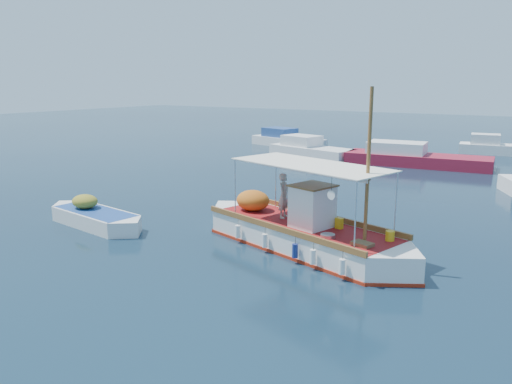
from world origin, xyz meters
The scene contains 7 objects.
ground centered at (0.00, 0.00, 0.00)m, with size 160.00×160.00×0.00m, color black.
fishing_caique centered at (0.69, 0.24, 0.51)m, with size 9.18×4.35×5.81m.
dinghy centered at (-7.71, -1.77, 0.28)m, with size 5.53×2.07×1.36m.
bg_boat_nw centered at (-8.78, 20.20, 0.49)m, with size 7.36×4.00×1.80m.
bg_boat_n centered at (-0.78, 20.24, 0.49)m, with size 9.95×3.72×1.80m.
bg_boat_far_w centered at (-13.50, 25.01, 0.49)m, with size 7.59×4.00×1.80m.
bg_boat_far_n centered at (3.22, 29.43, 0.49)m, with size 5.67×2.70×1.80m.
Camera 1 is at (8.38, -14.90, 5.75)m, focal length 35.00 mm.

